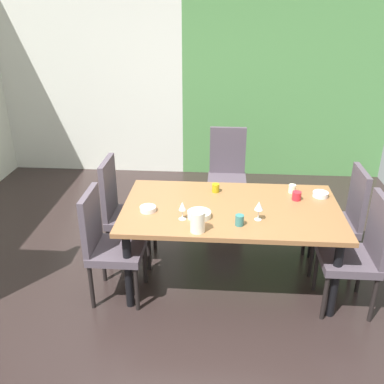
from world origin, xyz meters
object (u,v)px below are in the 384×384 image
object	(u,v)px
cup_east	(240,220)
pitcher_north	(198,221)
chair_head_far	(227,170)
serving_bowl_front	(199,214)
chair_right_far	(342,216)
serving_bowl_near_window	(148,209)
dining_table	(231,215)
wine_glass_near_shelf	(259,206)
cup_center	(216,188)
chair_left_near	(107,241)
chair_right_near	(360,250)
cup_west	(292,189)
wine_glass_left	(182,207)
chair_left_far	(122,207)
cup_right	(297,196)
serving_bowl_south	(320,194)

from	to	relation	value
cup_east	pitcher_north	xyz separation A→B (m)	(-0.32, -0.12, 0.04)
chair_head_far	cup_east	distance (m)	1.68
serving_bowl_front	pitcher_north	bearing A→B (deg)	-89.26
chair_right_far	serving_bowl_near_window	distance (m)	1.80
dining_table	chair_right_far	world-z (taller)	chair_right_far
chair_head_far	wine_glass_near_shelf	size ratio (longest dim) A/B	6.41
chair_head_far	cup_center	world-z (taller)	chair_head_far
dining_table	chair_left_near	size ratio (longest dim) A/B	1.90
chair_right_near	cup_west	bearing A→B (deg)	36.66
wine_glass_left	chair_right_near	bearing A→B (deg)	-1.81
serving_bowl_front	cup_center	world-z (taller)	cup_center
dining_table	chair_left_near	xyz separation A→B (m)	(-1.03, -0.29, -0.13)
wine_glass_near_shelf	chair_left_far	bearing A→B (deg)	157.95
serving_bowl_near_window	pitcher_north	size ratio (longest dim) A/B	0.81
chair_head_far	cup_center	xyz separation A→B (m)	(-0.12, -1.04, 0.23)
chair_right_near	wine_glass_left	distance (m)	1.47
chair_left_far	pitcher_north	distance (m)	1.10
chair_right_far	chair_head_far	distance (m)	1.49
cup_right	serving_bowl_near_window	bearing A→B (deg)	-166.21
chair_right_near	cup_west	world-z (taller)	chair_right_near
serving_bowl_near_window	cup_west	xyz separation A→B (m)	(1.27, 0.47, 0.02)
wine_glass_left	cup_right	size ratio (longest dim) A/B	1.94
chair_left_far	cup_west	xyz separation A→B (m)	(1.60, 0.05, 0.23)
dining_table	serving_bowl_front	distance (m)	0.35
serving_bowl_near_window	serving_bowl_south	world-z (taller)	serving_bowl_south
pitcher_north	cup_east	bearing A→B (deg)	20.63
dining_table	serving_bowl_south	world-z (taller)	serving_bowl_south
pitcher_north	serving_bowl_front	bearing A→B (deg)	90.74
serving_bowl_near_window	cup_east	bearing A→B (deg)	-13.90
wine_glass_near_shelf	serving_bowl_front	xyz separation A→B (m)	(-0.48, 0.01, -0.10)
chair_right_near	cup_right	size ratio (longest dim) A/B	12.66
wine_glass_left	cup_center	size ratio (longest dim) A/B	1.95
cup_west	pitcher_north	distance (m)	1.14
wine_glass_left	cup_west	size ratio (longest dim) A/B	2.01
serving_bowl_front	cup_right	bearing A→B (deg)	24.84
dining_table	cup_right	xyz separation A→B (m)	(0.58, 0.19, 0.11)
chair_left_near	serving_bowl_front	distance (m)	0.81
cup_west	cup_center	xyz separation A→B (m)	(-0.70, -0.04, 0.00)
cup_right	chair_right_near	bearing A→B (deg)	-46.61
cup_center	chair_right_far	bearing A→B (deg)	-0.52
chair_head_far	wine_glass_near_shelf	xyz separation A→B (m)	(0.24, -1.56, 0.31)
serving_bowl_south	serving_bowl_near_window	bearing A→B (deg)	-165.14
chair_right_far	chair_right_near	distance (m)	0.59
wine_glass_left	serving_bowl_front	distance (m)	0.17
chair_left_near	wine_glass_near_shelf	size ratio (longest dim) A/B	6.05
pitcher_north	serving_bowl_near_window	bearing A→B (deg)	144.73
chair_left_far	wine_glass_left	xyz separation A→B (m)	(0.64, -0.54, 0.30)
cup_east	cup_center	bearing A→B (deg)	108.04
serving_bowl_front	chair_head_far	bearing A→B (deg)	81.16
wine_glass_near_shelf	serving_bowl_south	distance (m)	0.78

